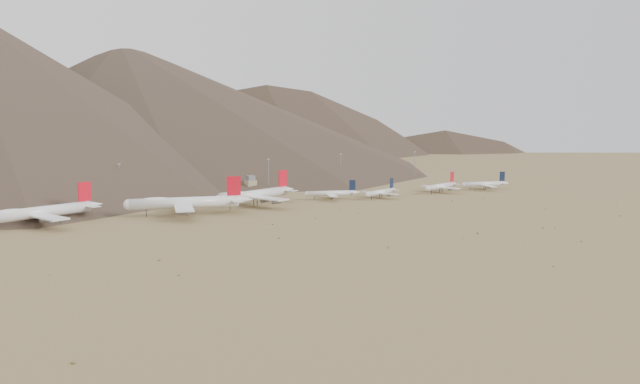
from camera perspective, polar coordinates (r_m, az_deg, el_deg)
ground at (r=391.22m, az=-2.49°, el=-1.93°), size 3000.00×3000.00×0.00m
mountain_ridge at (r=1252.41m, az=-24.08°, el=10.59°), size 4400.00×1000.00×300.00m
widebody_west at (r=379.42m, az=-24.36°, el=-1.69°), size 71.74×57.00×22.05m
widebody_centre at (r=389.29m, az=-12.21°, el=-0.94°), size 75.94×60.32×23.33m
widebody_east at (r=421.58m, az=-6.02°, el=-0.25°), size 72.21×57.45×22.26m
narrowbody_a at (r=452.09m, az=1.12°, el=-0.12°), size 40.05×30.02×13.91m
narrowbody_b at (r=462.25m, az=5.61°, el=-0.00°), size 39.36×29.39×13.55m
narrowbody_c at (r=501.98m, az=11.03°, el=0.53°), size 45.19×33.43×15.28m
narrowbody_d at (r=527.91m, az=14.87°, el=0.71°), size 42.63×31.59×14.46m
control_tower at (r=509.47m, az=-6.36°, el=0.75°), size 8.00×8.00×12.00m
mast_west at (r=480.24m, az=-17.85°, el=1.13°), size 2.00×0.60×25.70m
mast_centre at (r=506.17m, az=-4.74°, el=1.74°), size 2.00×0.60×25.70m
mast_east at (r=571.03m, az=1.92°, el=2.38°), size 2.00×0.60×25.70m
mast_far_east at (r=611.78m, az=8.64°, el=2.62°), size 2.00×0.60×25.70m
desert_scrub at (r=327.46m, az=5.79°, el=-3.70°), size 401.54×176.15×0.77m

